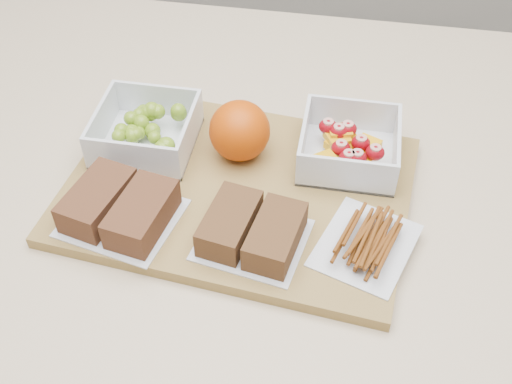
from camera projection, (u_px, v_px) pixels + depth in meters
counter at (254, 374)px, 1.13m from camera, size 1.20×0.90×0.90m
cutting_board at (238, 190)px, 0.80m from camera, size 0.45×0.34×0.02m
grape_container at (148, 130)px, 0.84m from camera, size 0.12×0.12×0.05m
fruit_container at (348, 148)px, 0.82m from camera, size 0.12×0.12×0.05m
orange at (240, 131)px, 0.81m from camera, size 0.08×0.08×0.08m
sandwich_bag_left at (120, 208)px, 0.75m from camera, size 0.15×0.14×0.04m
sandwich_bag_center at (252, 230)px, 0.72m from camera, size 0.14×0.12×0.04m
pretzel_bag at (367, 238)px, 0.72m from camera, size 0.13×0.15×0.03m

